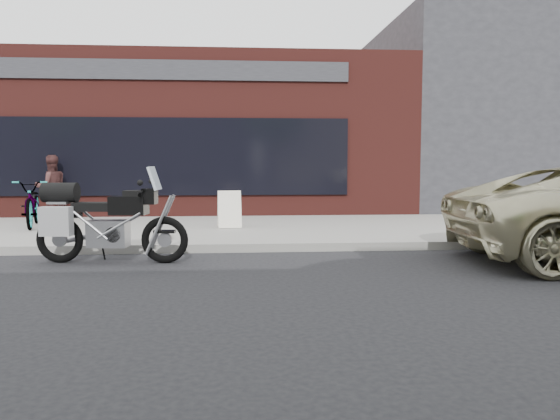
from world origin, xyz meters
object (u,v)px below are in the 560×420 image
object	(u,v)px
sandwich_sign	(229,209)
motorcycle	(101,222)
cafe_patron_left	(51,187)
bicycle_front	(33,204)

from	to	relation	value
sandwich_sign	motorcycle	bearing A→B (deg)	-125.43
motorcycle	cafe_patron_left	distance (m)	5.92
bicycle_front	sandwich_sign	distance (m)	4.28
bicycle_front	sandwich_sign	xyz separation A→B (m)	(4.26, -0.41, -0.11)
bicycle_front	sandwich_sign	bearing A→B (deg)	-19.45
bicycle_front	cafe_patron_left	size ratio (longest dim) A/B	1.22
cafe_patron_left	motorcycle	bearing A→B (deg)	82.83
motorcycle	sandwich_sign	bearing A→B (deg)	65.33
motorcycle	bicycle_front	xyz separation A→B (m)	(-2.34, 3.70, 0.01)
bicycle_front	sandwich_sign	size ratio (longest dim) A/B	2.43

